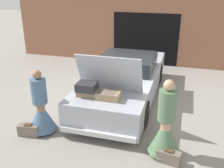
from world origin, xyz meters
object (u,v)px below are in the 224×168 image
person_left (41,111)px  suitcase_beside_right_person (169,157)px  suitcase_beside_left_person (29,130)px  car (125,80)px  person_right (165,130)px

person_left → suitcase_beside_right_person: bearing=97.1°
person_left → suitcase_beside_right_person: person_left is taller
suitcase_beside_left_person → suitcase_beside_right_person: 3.33m
car → person_left: size_ratio=3.28×
car → suitcase_beside_right_person: 3.28m
car → suitcase_beside_left_person: size_ratio=10.02×
person_left → person_right: (2.97, -0.08, 0.04)m
person_left → suitcase_beside_right_person: 3.15m
person_right → suitcase_beside_right_person: size_ratio=3.38×
person_right → suitcase_beside_right_person: bearing=-151.7°
car → person_right: (1.49, -2.55, 0.00)m
car → suitcase_beside_right_person: (1.62, -2.81, -0.47)m
suitcase_beside_left_person → suitcase_beside_right_person: suitcase_beside_left_person is taller
car → person_right: 2.95m
person_left → suitcase_beside_right_person: size_ratio=3.15×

